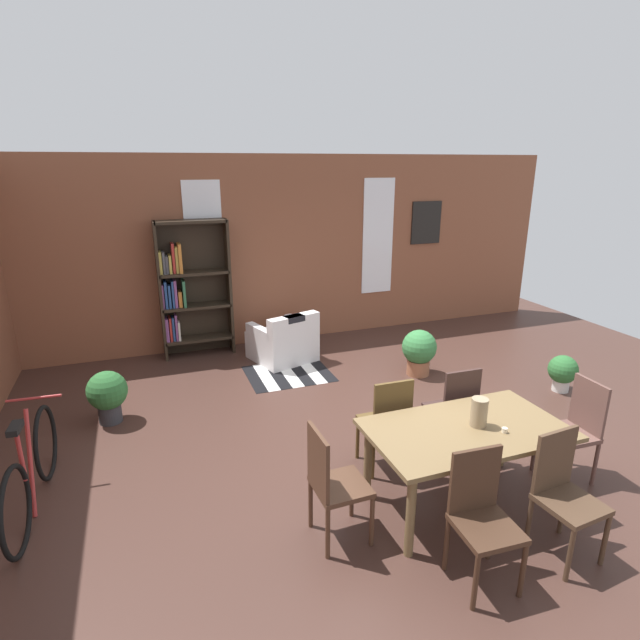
{
  "coord_description": "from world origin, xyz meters",
  "views": [
    {
      "loc": [
        -2.37,
        -4.12,
        2.8
      ],
      "look_at": [
        -0.48,
        1.05,
        1.06
      ],
      "focal_mm": 28.06,
      "sensor_mm": 36.0,
      "label": 1
    }
  ],
  "objects_px": {
    "dining_chair_head_right": "(575,427)",
    "dining_chair_far_left": "(387,420)",
    "vase_on_table": "(479,412)",
    "armchair_white": "(284,342)",
    "dining_chair_near_right": "(564,491)",
    "dining_chair_far_right": "(454,408)",
    "bicycle_second": "(32,471)",
    "potted_plant_corner": "(563,371)",
    "dining_chair_near_left": "(481,514)",
    "bookshelf_tall": "(189,288)",
    "dining_table": "(466,437)",
    "potted_plant_window": "(419,350)",
    "potted_plant_by_shelf": "(107,394)",
    "dining_chair_head_left": "(332,481)"
  },
  "relations": [
    {
      "from": "dining_chair_head_left",
      "to": "potted_plant_corner",
      "type": "height_order",
      "value": "dining_chair_head_left"
    },
    {
      "from": "dining_chair_far_left",
      "to": "potted_plant_corner",
      "type": "relative_size",
      "value": 2.0
    },
    {
      "from": "dining_chair_far_right",
      "to": "bookshelf_tall",
      "type": "height_order",
      "value": "bookshelf_tall"
    },
    {
      "from": "dining_chair_near_left",
      "to": "potted_plant_corner",
      "type": "height_order",
      "value": "dining_chair_near_left"
    },
    {
      "from": "dining_chair_head_right",
      "to": "potted_plant_by_shelf",
      "type": "xyz_separation_m",
      "value": [
        -4.04,
        2.57,
        -0.17
      ]
    },
    {
      "from": "dining_chair_far_right",
      "to": "potted_plant_by_shelf",
      "type": "relative_size",
      "value": 1.57
    },
    {
      "from": "armchair_white",
      "to": "potted_plant_corner",
      "type": "bearing_deg",
      "value": -36.35
    },
    {
      "from": "dining_chair_near_right",
      "to": "dining_chair_far_right",
      "type": "distance_m",
      "value": 1.38
    },
    {
      "from": "vase_on_table",
      "to": "dining_chair_near_left",
      "type": "xyz_separation_m",
      "value": [
        -0.46,
        -0.69,
        -0.34
      ]
    },
    {
      "from": "bicycle_second",
      "to": "potted_plant_by_shelf",
      "type": "bearing_deg",
      "value": 68.66
    },
    {
      "from": "dining_chair_near_right",
      "to": "dining_chair_near_left",
      "type": "relative_size",
      "value": 1.0
    },
    {
      "from": "dining_chair_far_right",
      "to": "potted_plant_by_shelf",
      "type": "distance_m",
      "value": 3.73
    },
    {
      "from": "dining_chair_near_right",
      "to": "dining_chair_far_left",
      "type": "xyz_separation_m",
      "value": [
        -0.73,
        1.38,
        0.0
      ]
    },
    {
      "from": "dining_table",
      "to": "bicycle_second",
      "type": "height_order",
      "value": "bicycle_second"
    },
    {
      "from": "dining_chair_near_right",
      "to": "potted_plant_by_shelf",
      "type": "xyz_separation_m",
      "value": [
        -3.22,
        3.26,
        -0.17
      ]
    },
    {
      "from": "vase_on_table",
      "to": "armchair_white",
      "type": "height_order",
      "value": "vase_on_table"
    },
    {
      "from": "armchair_white",
      "to": "bicycle_second",
      "type": "bearing_deg",
      "value": -139.3
    },
    {
      "from": "dining_chair_far_left",
      "to": "bookshelf_tall",
      "type": "height_order",
      "value": "bookshelf_tall"
    },
    {
      "from": "dining_chair_near_left",
      "to": "potted_plant_window",
      "type": "height_order",
      "value": "dining_chair_near_left"
    },
    {
      "from": "bicycle_second",
      "to": "potted_plant_by_shelf",
      "type": "xyz_separation_m",
      "value": [
        0.53,
        1.37,
        -0.0
      ]
    },
    {
      "from": "dining_chair_far_left",
      "to": "potted_plant_by_shelf",
      "type": "distance_m",
      "value": 3.12
    },
    {
      "from": "armchair_white",
      "to": "dining_chair_far_left",
      "type": "bearing_deg",
      "value": -87.45
    },
    {
      "from": "dining_chair_far_right",
      "to": "potted_plant_by_shelf",
      "type": "xyz_separation_m",
      "value": [
        -3.22,
        1.88,
        -0.17
      ]
    },
    {
      "from": "dining_chair_far_right",
      "to": "dining_chair_far_left",
      "type": "distance_m",
      "value": 0.73
    },
    {
      "from": "dining_chair_near_right",
      "to": "bookshelf_tall",
      "type": "xyz_separation_m",
      "value": [
        -2.09,
        5.08,
        0.52
      ]
    },
    {
      "from": "dining_table",
      "to": "vase_on_table",
      "type": "distance_m",
      "value": 0.23
    },
    {
      "from": "bookshelf_tall",
      "to": "bicycle_second",
      "type": "distance_m",
      "value": 3.66
    },
    {
      "from": "dining_chair_near_left",
      "to": "bicycle_second",
      "type": "relative_size",
      "value": 0.56
    },
    {
      "from": "dining_chair_near_left",
      "to": "potted_plant_window",
      "type": "distance_m",
      "value": 3.54
    },
    {
      "from": "bookshelf_tall",
      "to": "potted_plant_by_shelf",
      "type": "height_order",
      "value": "bookshelf_tall"
    },
    {
      "from": "dining_table",
      "to": "armchair_white",
      "type": "relative_size",
      "value": 1.63
    },
    {
      "from": "potted_plant_corner",
      "to": "dining_table",
      "type": "bearing_deg",
      "value": -150.24
    },
    {
      "from": "dining_chair_head_right",
      "to": "dining_chair_far_left",
      "type": "xyz_separation_m",
      "value": [
        -1.55,
        0.69,
        0.0
      ]
    },
    {
      "from": "dining_chair_head_right",
      "to": "bookshelf_tall",
      "type": "relative_size",
      "value": 0.47
    },
    {
      "from": "vase_on_table",
      "to": "armchair_white",
      "type": "relative_size",
      "value": 0.24
    },
    {
      "from": "dining_chair_near_left",
      "to": "potted_plant_corner",
      "type": "relative_size",
      "value": 2.0
    },
    {
      "from": "vase_on_table",
      "to": "dining_chair_near_right",
      "type": "distance_m",
      "value": 0.81
    },
    {
      "from": "dining_table",
      "to": "dining_chair_near_right",
      "type": "relative_size",
      "value": 1.71
    },
    {
      "from": "dining_chair_far_left",
      "to": "potted_plant_window",
      "type": "bearing_deg",
      "value": 51.76
    },
    {
      "from": "dining_chair_head_right",
      "to": "dining_chair_far_left",
      "type": "relative_size",
      "value": 1.0
    },
    {
      "from": "dining_chair_near_right",
      "to": "dining_chair_head_right",
      "type": "distance_m",
      "value": 1.07
    },
    {
      "from": "dining_table",
      "to": "dining_chair_head_right",
      "type": "bearing_deg",
      "value": -0.14
    },
    {
      "from": "vase_on_table",
      "to": "potted_plant_corner",
      "type": "xyz_separation_m",
      "value": [
        2.44,
        1.45,
        -0.59
      ]
    },
    {
      "from": "potted_plant_window",
      "to": "dining_chair_far_left",
      "type": "bearing_deg",
      "value": -128.24
    },
    {
      "from": "dining_chair_far_right",
      "to": "dining_chair_far_left",
      "type": "xyz_separation_m",
      "value": [
        -0.73,
        -0.0,
        0.0
      ]
    },
    {
      "from": "dining_chair_far_right",
      "to": "dining_chair_near_right",
      "type": "bearing_deg",
      "value": -90.16
    },
    {
      "from": "vase_on_table",
      "to": "dining_chair_head_right",
      "type": "distance_m",
      "value": 1.14
    },
    {
      "from": "potted_plant_corner",
      "to": "dining_chair_head_right",
      "type": "bearing_deg",
      "value": -132.91
    },
    {
      "from": "dining_chair_far_right",
      "to": "potted_plant_by_shelf",
      "type": "height_order",
      "value": "dining_chair_far_right"
    },
    {
      "from": "vase_on_table",
      "to": "dining_chair_head_right",
      "type": "height_order",
      "value": "vase_on_table"
    }
  ]
}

